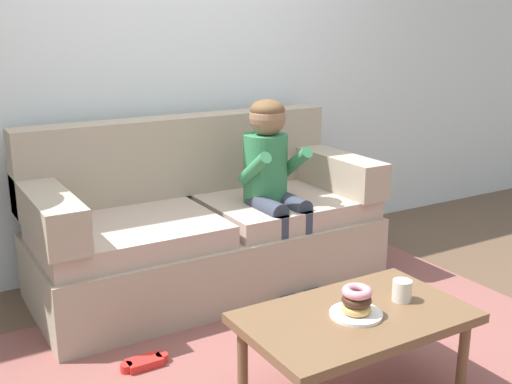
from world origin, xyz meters
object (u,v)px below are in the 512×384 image
Objects in this scene: person_child at (272,176)px; couch at (204,228)px; coffee_table at (355,323)px; toy_controller at (145,364)px; mug at (402,291)px; donut at (356,308)px.

couch is at bearing 148.62° from person_child.
coffee_table is 1.28m from person_child.
toy_controller is at bearing -132.39° from couch.
mug is (0.23, -1.40, 0.10)m from couch.
coffee_table reaches higher than toy_controller.
person_child reaches higher than toy_controller.
couch is 1.03m from toy_controller.
mug is at bearing -95.43° from person_child.
mug is (0.25, 0.01, 0.01)m from donut.
person_child is 9.18× the size of donut.
couch is 21.99× the size of mug.
person_child is at bearing 84.57° from mug.
couch is 1.40m from coffee_table.
person_child reaches higher than donut.
coffee_table is at bearing -90.34° from couch.
coffee_table is 4.06× the size of toy_controller.
toy_controller is (-0.65, 0.68, -0.33)m from coffee_table.
coffee_table is 1.00m from toy_controller.
mug reaches higher than donut.
couch is 8.76× the size of toy_controller.
donut is 1.33× the size of mug.
couch is 2.16× the size of coffee_table.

